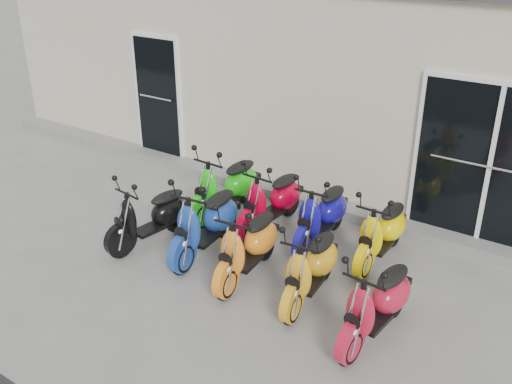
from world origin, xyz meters
TOP-DOWN VIEW (x-y plane):
  - ground at (0.00, 0.00)m, footprint 80.00×80.00m
  - building at (0.00, 5.20)m, footprint 14.00×6.00m
  - front_step at (0.00, 2.02)m, footprint 14.00×0.40m
  - door_left at (-3.20, 2.17)m, footprint 1.07×0.08m
  - door_right at (2.60, 2.17)m, footprint 2.02×0.08m
  - scooter_front_black at (-1.15, -0.28)m, footprint 0.73×1.53m
  - scooter_front_blue at (-0.35, -0.06)m, footprint 0.75×1.68m
  - scooter_front_orange_a at (0.43, -0.22)m, footprint 0.70×1.58m
  - scooter_front_orange_b at (1.30, -0.19)m, footprint 0.69×1.53m
  - scooter_front_red at (2.21, -0.42)m, footprint 0.67×1.54m
  - scooter_back_green at (-0.81, 0.98)m, footprint 0.67×1.67m
  - scooter_back_red at (-0.02, 1.03)m, footprint 0.64×1.56m
  - scooter_back_blue at (0.79, 1.03)m, footprint 0.62×1.55m
  - scooter_back_yellow at (1.65, 1.06)m, footprint 0.55×1.48m

SIDE VIEW (x-z plane):
  - ground at x=0.00m, z-range 0.00..0.00m
  - front_step at x=0.00m, z-range 0.00..0.15m
  - scooter_front_black at x=-1.15m, z-range 0.00..1.09m
  - scooter_back_yellow at x=1.65m, z-range 0.00..1.09m
  - scooter_front_orange_b at x=1.30m, z-range 0.00..1.09m
  - scooter_front_red at x=2.21m, z-range 0.00..1.11m
  - scooter_front_orange_a at x=0.43m, z-range 0.00..1.13m
  - scooter_back_blue at x=0.79m, z-range 0.00..1.13m
  - scooter_back_red at x=-0.02m, z-range 0.00..1.13m
  - scooter_front_blue at x=-0.35m, z-range 0.00..1.20m
  - scooter_back_green at x=-0.81m, z-range 0.00..1.21m
  - door_left at x=-3.20m, z-range 0.15..2.37m
  - door_right at x=2.60m, z-range 0.15..2.37m
  - building at x=0.00m, z-range 0.00..3.20m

